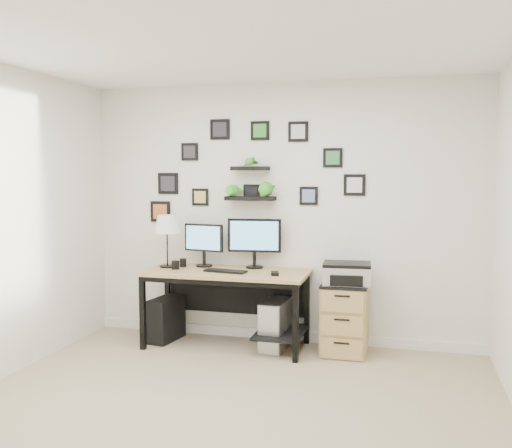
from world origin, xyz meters
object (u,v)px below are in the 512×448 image
(desk, at_px, (231,283))
(table_lamp, at_px, (167,225))
(mug, at_px, (175,265))
(pc_tower_black, at_px, (166,319))
(monitor_left, at_px, (204,242))
(file_cabinet, at_px, (345,318))
(pc_tower_grey, at_px, (275,325))
(monitor_right, at_px, (254,239))
(printer, at_px, (347,273))

(desk, bearing_deg, table_lamp, 176.55)
(desk, height_order, mug, mug)
(table_lamp, relative_size, pc_tower_black, 1.20)
(desk, bearing_deg, monitor_left, 154.46)
(desk, distance_m, mug, 0.58)
(pc_tower_black, bearing_deg, file_cabinet, 10.14)
(monitor_left, bearing_deg, mug, -134.47)
(table_lamp, bearing_deg, file_cabinet, 0.54)
(desk, distance_m, pc_tower_grey, 0.59)
(pc_tower_black, bearing_deg, pc_tower_grey, 8.60)
(mug, relative_size, pc_tower_grey, 0.18)
(desk, distance_m, table_lamp, 0.88)
(monitor_left, height_order, monitor_right, monitor_right)
(table_lamp, distance_m, printer, 1.86)
(file_cabinet, bearing_deg, pc_tower_grey, -175.63)
(monitor_left, distance_m, printer, 1.49)
(desk, bearing_deg, file_cabinet, 2.99)
(monitor_right, distance_m, printer, 1.00)
(monitor_right, height_order, printer, monitor_right)
(monitor_right, xyz_separation_m, table_lamp, (-0.87, -0.16, 0.13))
(desk, xyz_separation_m, monitor_left, (-0.34, 0.16, 0.38))
(pc_tower_grey, bearing_deg, mug, -175.99)
(monitor_right, height_order, pc_tower_black, monitor_right)
(mug, distance_m, pc_tower_grey, 1.15)
(pc_tower_grey, relative_size, printer, 1.07)
(table_lamp, bearing_deg, pc_tower_black, -98.57)
(table_lamp, height_order, printer, table_lamp)
(mug, height_order, printer, printer)
(desk, height_order, printer, printer)
(desk, distance_m, monitor_left, 0.53)
(mug, bearing_deg, printer, 2.89)
(monitor_left, height_order, mug, monitor_left)
(mug, height_order, file_cabinet, mug)
(pc_tower_grey, xyz_separation_m, printer, (0.68, 0.01, 0.53))
(monitor_right, relative_size, pc_tower_black, 1.22)
(monitor_left, bearing_deg, pc_tower_black, -156.26)
(table_lamp, relative_size, printer, 1.15)
(mug, bearing_deg, pc_tower_grey, 4.01)
(monitor_left, height_order, pc_tower_black, monitor_left)
(desk, height_order, table_lamp, table_lamp)
(pc_tower_grey, relative_size, file_cabinet, 0.74)
(pc_tower_grey, bearing_deg, desk, -179.04)
(pc_tower_black, relative_size, printer, 0.96)
(monitor_left, relative_size, table_lamp, 0.82)
(desk, relative_size, printer, 3.47)
(file_cabinet, height_order, printer, printer)
(pc_tower_black, height_order, pc_tower_grey, pc_tower_grey)
(monitor_right, relative_size, pc_tower_grey, 1.09)
(pc_tower_grey, xyz_separation_m, file_cabinet, (0.66, 0.05, 0.10))
(table_lamp, height_order, pc_tower_black, table_lamp)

